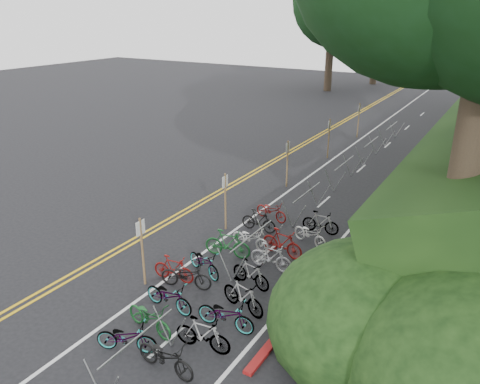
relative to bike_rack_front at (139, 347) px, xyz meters
name	(u,v)px	position (x,y,z in m)	size (l,w,h in m)	color
ground	(134,279)	(-3.31, 3.33, -0.83)	(120.00, 120.00, 0.00)	black
road_markings	(279,192)	(-2.68, 13.42, -0.83)	(7.47, 80.00, 0.01)	gold
red_curb	(388,198)	(2.39, 15.33, -0.78)	(0.25, 28.00, 0.10)	maroon
bike_rack_front	(139,347)	(0.00, 0.00, 0.00)	(1.14, 2.67, 1.16)	gray
bike_racks_rest	(344,168)	(-0.31, 16.33, 0.02)	(1.14, 23.00, 1.17)	gray
signpost_near	(142,247)	(-2.76, 3.27, 0.58)	(0.08, 0.40, 2.47)	brown
signposts_rest	(310,147)	(-2.71, 17.33, 0.60)	(0.08, 18.40, 2.50)	brown
bike_front	(174,269)	(-2.04, 3.95, -0.36)	(1.56, 0.44, 0.94)	maroon
bike_valet	(230,271)	(-0.30, 4.80, -0.35)	(3.50, 11.57, 1.10)	slate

